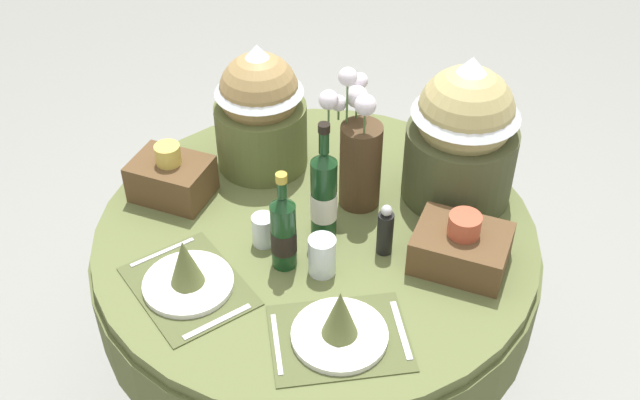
{
  "coord_description": "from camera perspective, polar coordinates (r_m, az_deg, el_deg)",
  "views": [
    {
      "loc": [
        0.63,
        -1.54,
        2.24
      ],
      "look_at": [
        0.0,
        0.03,
        0.86
      ],
      "focal_mm": 43.29,
      "sensor_mm": 36.0,
      "label": 1
    }
  ],
  "objects": [
    {
      "name": "pepper_mill",
      "position": [
        2.1,
        4.84,
        -2.3
      ],
      "size": [
        0.04,
        0.04,
        0.16
      ],
      "color": "black",
      "rests_on": "dining_table"
    },
    {
      "name": "place_setting_right",
      "position": [
        1.89,
        1.47,
        -9.25
      ],
      "size": [
        0.42,
        0.4,
        0.16
      ],
      "color": "#4E562F",
      "rests_on": "dining_table"
    },
    {
      "name": "woven_basket_side_left",
      "position": [
        2.33,
        -10.93,
        1.67
      ],
      "size": [
        0.23,
        0.17,
        0.18
      ],
      "color": "brown",
      "rests_on": "dining_table"
    },
    {
      "name": "ground",
      "position": [
        2.79,
        -0.25,
        -14.11
      ],
      "size": [
        8.0,
        8.0,
        0.0
      ],
      "primitive_type": "plane",
      "color": "gray"
    },
    {
      "name": "gift_tub_back_left",
      "position": [
        2.35,
        -4.48,
        7.13
      ],
      "size": [
        0.28,
        0.28,
        0.42
      ],
      "color": "#566033",
      "rests_on": "dining_table"
    },
    {
      "name": "tumbler_near_left",
      "position": [
        2.05,
        0.15,
        -4.14
      ],
      "size": [
        0.08,
        0.08,
        0.11
      ],
      "primitive_type": "cylinder",
      "color": "silver",
      "rests_on": "dining_table"
    },
    {
      "name": "gift_tub_back_right",
      "position": [
        2.23,
        10.59,
        5.4
      ],
      "size": [
        0.33,
        0.33,
        0.46
      ],
      "color": "#474C2D",
      "rests_on": "dining_table"
    },
    {
      "name": "place_setting_left",
      "position": [
        2.04,
        -9.81,
        -5.41
      ],
      "size": [
        0.43,
        0.4,
        0.16
      ],
      "color": "#4E562F",
      "rests_on": "dining_table"
    },
    {
      "name": "wine_bottle_left",
      "position": [
        2.1,
        0.28,
        0.39
      ],
      "size": [
        0.07,
        0.07,
        0.37
      ],
      "color": "#143819",
      "rests_on": "dining_table"
    },
    {
      "name": "tumbler_mid",
      "position": [
        2.15,
        -4.2,
        -2.23
      ],
      "size": [
        0.06,
        0.06,
        0.09
      ],
      "primitive_type": "cylinder",
      "color": "silver",
      "rests_on": "dining_table"
    },
    {
      "name": "dining_table",
      "position": [
        2.32,
        -0.29,
        -4.87
      ],
      "size": [
        1.29,
        1.29,
        0.78
      ],
      "color": "#5B6638",
      "rests_on": "ground"
    },
    {
      "name": "woven_basket_side_right",
      "position": [
        2.1,
        10.39,
        -3.41
      ],
      "size": [
        0.25,
        0.19,
        0.17
      ],
      "color": "brown",
      "rests_on": "dining_table"
    },
    {
      "name": "wine_bottle_centre",
      "position": [
        2.03,
        -2.72,
        -2.32
      ],
      "size": [
        0.07,
        0.07,
        0.31
      ],
      "color": "#143819",
      "rests_on": "dining_table"
    },
    {
      "name": "flower_vase",
      "position": [
        2.21,
        2.87,
        3.57
      ],
      "size": [
        0.18,
        0.18,
        0.44
      ],
      "color": "#47331E",
      "rests_on": "dining_table"
    }
  ]
}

